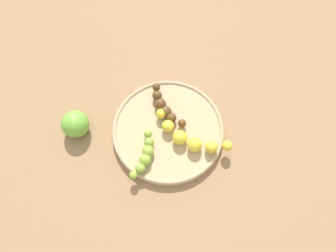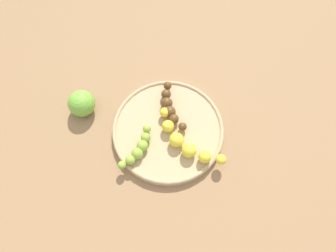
{
  "view_description": "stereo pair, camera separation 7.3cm",
  "coord_description": "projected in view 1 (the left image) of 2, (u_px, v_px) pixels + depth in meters",
  "views": [
    {
      "loc": [
        -0.27,
        -0.1,
        0.71
      ],
      "look_at": [
        0.0,
        0.0,
        0.04
      ],
      "focal_mm": 32.26,
      "sensor_mm": 36.0,
      "label": 1
    },
    {
      "loc": [
        -0.24,
        -0.16,
        0.71
      ],
      "look_at": [
        0.0,
        0.0,
        0.04
      ],
      "focal_mm": 32.26,
      "sensor_mm": 36.0,
      "label": 2
    }
  ],
  "objects": [
    {
      "name": "ground_plane",
      "position": [
        168.0,
        132.0,
        0.76
      ],
      "size": [
        2.4,
        2.4,
        0.0
      ],
      "primitive_type": "plane",
      "color": "#936D47"
    },
    {
      "name": "fruit_bowl",
      "position": [
        168.0,
        130.0,
        0.75
      ],
      "size": [
        0.28,
        0.28,
        0.02
      ],
      "color": "tan",
      "rests_on": "ground_plane"
    },
    {
      "name": "banana_yellow",
      "position": [
        189.0,
        137.0,
        0.72
      ],
      "size": [
        0.08,
        0.2,
        0.04
      ],
      "rotation": [
        0.0,
        0.0,
        3.01
      ],
      "color": "yellow",
      "rests_on": "fruit_bowl"
    },
    {
      "name": "banana_overripe",
      "position": [
        165.0,
        107.0,
        0.75
      ],
      "size": [
        0.1,
        0.12,
        0.03
      ],
      "rotation": [
        0.0,
        0.0,
        2.48
      ],
      "color": "#593819",
      "rests_on": "fruit_bowl"
    },
    {
      "name": "banana_green",
      "position": [
        145.0,
        155.0,
        0.7
      ],
      "size": [
        0.13,
        0.04,
        0.03
      ],
      "rotation": [
        0.0,
        0.0,
        4.77
      ],
      "color": "#8CAD38",
      "rests_on": "fruit_bowl"
    },
    {
      "name": "apple_green",
      "position": [
        75.0,
        124.0,
        0.73
      ],
      "size": [
        0.07,
        0.07,
        0.07
      ],
      "primitive_type": "sphere",
      "color": "#72B238",
      "rests_on": "ground_plane"
    }
  ]
}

